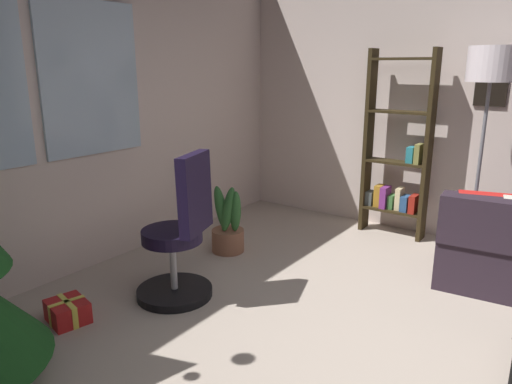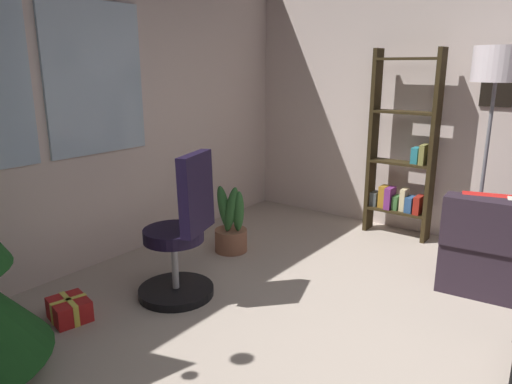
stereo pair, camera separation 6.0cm
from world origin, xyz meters
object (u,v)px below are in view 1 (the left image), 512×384
object	(u,v)px
gift_box_red	(68,311)
floor_lamp	(490,79)
office_chair	(180,243)
potted_plant	(228,228)
bookshelf	(397,157)

from	to	relation	value
gift_box_red	floor_lamp	world-z (taller)	floor_lamp
floor_lamp	office_chair	bearing A→B (deg)	142.09
potted_plant	gift_box_red	bearing A→B (deg)	176.43
gift_box_red	floor_lamp	bearing A→B (deg)	-35.63
bookshelf	potted_plant	distance (m)	1.81
office_chair	gift_box_red	bearing A→B (deg)	151.68
floor_lamp	potted_plant	world-z (taller)	floor_lamp
gift_box_red	floor_lamp	size ratio (longest dim) A/B	0.17
potted_plant	floor_lamp	bearing A→B (deg)	-58.69
floor_lamp	potted_plant	bearing A→B (deg)	121.31
gift_box_red	bookshelf	world-z (taller)	bookshelf
gift_box_red	potted_plant	size ratio (longest dim) A/B	0.49
gift_box_red	office_chair	xyz separation A→B (m)	(0.70, -0.38, 0.35)
office_chair	floor_lamp	world-z (taller)	floor_lamp
bookshelf	potted_plant	bearing A→B (deg)	142.28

